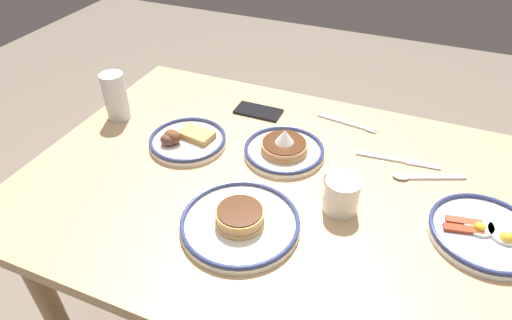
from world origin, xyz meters
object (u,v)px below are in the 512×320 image
plate_center_pancakes (186,140)px  drinking_glass (116,99)px  butter_knife (398,160)px  fork_near (348,123)px  coffee_mug (341,194)px  plate_far_companion (240,222)px  plate_far_side (485,233)px  plate_near_main (284,149)px  tea_spoon (419,177)px  cell_phone (258,111)px

plate_center_pancakes → drinking_glass: bearing=-10.3°
drinking_glass → butter_knife: size_ratio=0.65×
fork_near → coffee_mug: bearing=99.9°
plate_far_companion → plate_far_side: bearing=-160.7°
plate_near_main → tea_spoon: plate_near_main is taller
plate_center_pancakes → tea_spoon: (-0.62, -0.10, -0.01)m
butter_knife → tea_spoon: size_ratio=1.25×
plate_near_main → fork_near: (-0.13, -0.22, -0.02)m
plate_near_main → plate_center_pancakes: plate_near_main is taller
plate_far_side → drinking_glass: 1.04m
plate_near_main → butter_knife: (-0.29, -0.09, -0.02)m
plate_near_main → fork_near: size_ratio=1.17×
fork_near → butter_knife: 0.21m
fork_near → plate_far_companion: bearing=76.1°
plate_near_main → plate_center_pancakes: bearing=12.7°
plate_far_side → fork_near: size_ratio=1.29×
tea_spoon → fork_near: bearing=-38.7°
drinking_glass → plate_far_companion: bearing=152.2°
butter_knife → tea_spoon: 0.08m
plate_far_side → fork_near: 0.51m
plate_far_companion → coffee_mug: 0.24m
plate_near_main → butter_knife: plate_near_main is taller
butter_knife → plate_far_companion: bearing=52.7°
plate_far_side → butter_knife: (0.21, -0.21, -0.01)m
plate_near_main → plate_far_side: 0.52m
plate_far_companion → fork_near: (-0.13, -0.51, -0.01)m
plate_near_main → cell_phone: 0.23m
drinking_glass → fork_near: size_ratio=0.78×
plate_near_main → plate_far_companion: (-0.00, 0.29, -0.00)m
fork_near → butter_knife: size_ratio=0.84×
drinking_glass → cell_phone: drinking_glass is taller
coffee_mug → drinking_glass: (0.72, -0.14, 0.02)m
tea_spoon → plate_near_main: bearing=5.8°
plate_far_companion → coffee_mug: size_ratio=2.77×
tea_spoon → butter_knife: bearing=-41.9°
plate_far_companion → fork_near: plate_far_companion is taller
fork_near → tea_spoon: size_ratio=1.06×
tea_spoon → drinking_glass: bearing=3.2°
fork_near → tea_spoon: bearing=141.3°
fork_near → plate_center_pancakes: bearing=35.0°
fork_near → butter_knife: same height
plate_near_main → plate_far_side: (-0.51, 0.12, -0.01)m
drinking_glass → plate_near_main: bearing=-178.5°
butter_knife → plate_near_main: bearing=17.0°
plate_center_pancakes → drinking_glass: 0.27m
plate_center_pancakes → fork_near: size_ratio=1.16×
plate_center_pancakes → cell_phone: size_ratio=1.51×
plate_center_pancakes → drinking_glass: (0.26, -0.05, 0.05)m
plate_far_companion → tea_spoon: size_ratio=1.52×
plate_center_pancakes → coffee_mug: (-0.46, 0.09, 0.03)m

